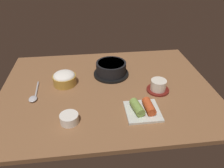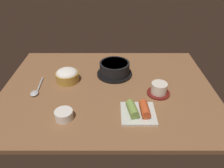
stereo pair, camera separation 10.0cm
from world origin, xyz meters
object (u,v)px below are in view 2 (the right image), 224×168
object	(u,v)px
tea_cup_with_saucer	(159,89)
side_bowl_near	(64,115)
kimchi_plate	(138,111)
rice_bowl	(67,75)
spoon	(36,91)
stone_pot	(114,69)

from	to	relation	value
tea_cup_with_saucer	side_bowl_near	bearing A→B (deg)	-157.58
tea_cup_with_saucer	kimchi_plate	world-z (taller)	tea_cup_with_saucer
rice_bowl	tea_cup_with_saucer	size ratio (longest dim) A/B	1.07
kimchi_plate	spoon	size ratio (longest dim) A/B	0.84
tea_cup_with_saucer	rice_bowl	bearing A→B (deg)	165.70
stone_pot	side_bowl_near	xyz separation A→B (cm)	(-20.09, -33.64, -1.65)
rice_bowl	spoon	distance (cm)	16.39
stone_pot	rice_bowl	distance (cm)	24.20
stone_pot	kimchi_plate	size ratio (longest dim) A/B	1.32
stone_pot	spoon	world-z (taller)	stone_pot
stone_pot	rice_bowl	xyz separation A→B (cm)	(-23.42, -6.11, -0.26)
stone_pot	side_bowl_near	world-z (taller)	stone_pot
tea_cup_with_saucer	side_bowl_near	world-z (taller)	tea_cup_with_saucer
kimchi_plate	side_bowl_near	distance (cm)	29.37
kimchi_plate	side_bowl_near	xyz separation A→B (cm)	(-29.28, -2.23, 0.19)
rice_bowl	tea_cup_with_saucer	distance (cm)	44.70
tea_cup_with_saucer	spoon	xyz separation A→B (cm)	(-56.40, 1.56, -1.97)
kimchi_plate	stone_pot	bearing A→B (deg)	106.32
stone_pot	tea_cup_with_saucer	xyz separation A→B (cm)	(19.89, -17.15, -0.96)
side_bowl_near	spoon	size ratio (longest dim) A/B	0.43
side_bowl_near	kimchi_plate	bearing A→B (deg)	4.36
kimchi_plate	spoon	bearing A→B (deg)	160.91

